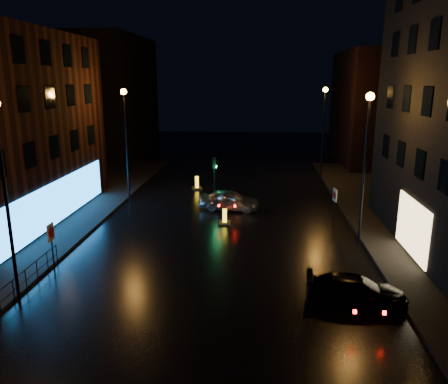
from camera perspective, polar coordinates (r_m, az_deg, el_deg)
The scene contains 16 objects.
ground at distance 20.02m, azimuth -1.82°, elevation -12.26°, with size 120.00×120.00×0.00m, color black.
pavement_left at distance 31.63m, azimuth -26.21°, elevation -3.46°, with size 12.00×44.00×0.15m, color black.
building_far_left at distance 55.80m, azimuth -14.66°, elevation 11.95°, with size 8.00×16.00×14.00m, color black.
building_far_right at distance 51.52m, azimuth 19.42°, elevation 10.32°, with size 8.00×14.00×12.00m, color black.
street_lamp_lnear at distance 18.90m, azimuth -26.94°, elevation 2.40°, with size 0.44×0.44×8.37m.
street_lamp_lfar at distance 33.43m, azimuth -12.73°, elevation 8.21°, with size 0.44×0.44×8.37m.
street_lamp_rnear at distance 24.70m, azimuth 18.08°, elevation 5.75°, with size 0.44×0.44×8.37m.
street_lamp_rfar at distance 40.33m, azimuth 12.90°, elevation 9.21°, with size 0.44×0.44×8.37m.
traffic_signal at distance 33.04m, azimuth -1.24°, elevation -0.45°, with size 1.40×2.40×3.45m.
guard_railing at distance 21.21m, azimuth -24.52°, elevation -9.84°, with size 0.05×6.04×1.00m.
silver_hatchback at distance 30.99m, azimuth 0.71°, elevation -1.05°, with size 1.69×4.19×1.43m, color #B3B6BB.
dark_sedan at distance 19.17m, azimuth 16.88°, elevation -12.21°, with size 1.66×4.09×1.19m, color black.
bollard_near at distance 28.16m, azimuth 0.09°, elevation -3.72°, with size 0.76×1.12×0.97m.
bollard_far at distance 37.12m, azimuth -3.55°, elevation 0.77°, with size 1.07×1.38×1.08m.
road_sign_left at distance 22.07m, azimuth -21.65°, elevation -5.44°, with size 0.08×0.60×2.50m.
road_sign_right at distance 28.14m, azimuth 14.25°, elevation -0.81°, with size 0.17×0.58×2.41m.
Camera 1 is at (2.03, -17.77, 8.99)m, focal length 35.00 mm.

